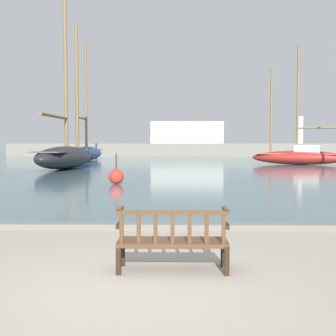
{
  "coord_description": "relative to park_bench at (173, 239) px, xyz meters",
  "views": [
    {
      "loc": [
        0.52,
        -5.26,
        1.84
      ],
      "look_at": [
        0.24,
        10.0,
        1.0
      ],
      "focal_mm": 45.0,
      "sensor_mm": 36.0,
      "label": 1
    }
  ],
  "objects": [
    {
      "name": "ground_plane",
      "position": [
        -0.48,
        -0.79,
        -0.47
      ],
      "size": [
        160.0,
        160.0,
        0.0
      ],
      "primitive_type": "plane",
      "color": "gray"
    },
    {
      "name": "harbor_water",
      "position": [
        -0.48,
        43.21,
        -0.43
      ],
      "size": [
        100.0,
        80.0,
        0.08
      ],
      "primitive_type": "cube",
      "color": "#476670",
      "rests_on": "ground"
    },
    {
      "name": "quay_edge_kerb",
      "position": [
        -0.48,
        3.06,
        -0.41
      ],
      "size": [
        40.0,
        0.3,
        0.12
      ],
      "primitive_type": "cube",
      "color": "slate",
      "rests_on": "ground"
    },
    {
      "name": "park_bench",
      "position": [
        0.0,
        0.0,
        0.0
      ],
      "size": [
        1.6,
        0.52,
        0.92
      ],
      "color": "black",
      "rests_on": "ground"
    },
    {
      "name": "sailboat_nearest_port",
      "position": [
        -9.99,
        40.72,
        0.57
      ],
      "size": [
        3.09,
        9.83,
        13.28
      ],
      "color": "navy",
      "rests_on": "harbor_water"
    },
    {
      "name": "sailboat_outer_port",
      "position": [
        -8.06,
        24.76,
        0.67
      ],
      "size": [
        3.3,
        10.09,
        13.83
      ],
      "color": "black",
      "rests_on": "harbor_water"
    },
    {
      "name": "sailboat_mid_starboard",
      "position": [
        11.03,
        31.47,
        0.44
      ],
      "size": [
        8.5,
        4.47,
        10.47
      ],
      "color": "maroon",
      "rests_on": "harbor_water"
    },
    {
      "name": "channel_buoy",
      "position": [
        -2.64,
        12.81,
        -0.05
      ],
      "size": [
        0.68,
        0.68,
        1.38
      ],
      "color": "red",
      "rests_on": "harbor_water"
    },
    {
      "name": "far_breakwater",
      "position": [
        0.27,
        58.15,
        1.19
      ],
      "size": [
        50.23,
        2.4,
        6.13
      ],
      "color": "slate",
      "rests_on": "ground"
    }
  ]
}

